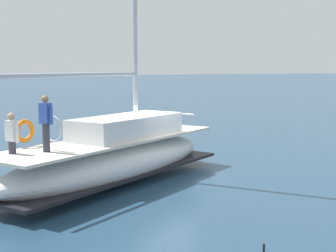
# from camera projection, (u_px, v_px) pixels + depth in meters

# --- Properties ---
(ground_plane) EXTENTS (400.00, 400.00, 0.00)m
(ground_plane) POSITION_uv_depth(u_px,v_px,m) (159.00, 174.00, 17.37)
(ground_plane) COLOR navy
(main_sailboat) EXTENTS (6.83, 9.53, 11.95)m
(main_sailboat) POSITION_uv_depth(u_px,v_px,m) (115.00, 156.00, 15.99)
(main_sailboat) COLOR silver
(main_sailboat) RESTS_ON ground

